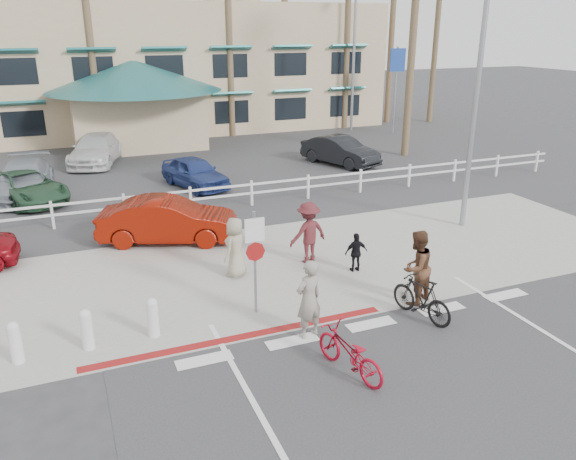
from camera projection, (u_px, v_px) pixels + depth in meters
name	position (u px, v px, depth m)	size (l,w,h in m)	color
ground	(384.00, 337.00, 12.65)	(140.00, 140.00, 0.00)	#333335
bike_path	(438.00, 386.00, 10.91)	(12.00, 16.00, 0.01)	#333335
sidewalk_plaza	(304.00, 263.00, 16.56)	(22.00, 7.00, 0.01)	gray
cross_street	(259.00, 222.00, 20.04)	(40.00, 5.00, 0.01)	#333335
parking_lot	(197.00, 165.00, 28.31)	(50.00, 16.00, 0.01)	#333335
curb_red	(241.00, 337.00, 12.63)	(7.00, 0.25, 0.02)	maroon
rail_fence	(254.00, 193.00, 21.79)	(29.40, 0.16, 1.00)	silver
building	(176.00, 41.00, 38.40)	(28.00, 16.00, 11.30)	#C6AD88
sign_post	(255.00, 258.00, 13.25)	(0.50, 0.10, 2.90)	gray
bollard_0	(153.00, 317.00, 12.53)	(0.26, 0.26, 0.95)	silver
bollard_1	(87.00, 329.00, 12.03)	(0.26, 0.26, 0.95)	silver
bollard_2	(15.00, 342.00, 11.54)	(0.26, 0.26, 0.95)	silver
streetlight_0	(476.00, 95.00, 18.20)	(0.60, 2.00, 9.00)	gray
streetlight_1	(354.00, 56.00, 36.16)	(0.60, 2.00, 9.50)	gray
info_sign	(395.00, 89.00, 35.79)	(1.20, 0.16, 5.60)	navy
palm_3	(87.00, 18.00, 30.59)	(4.00, 4.00, 14.00)	#15381A
palm_4	(157.00, 10.00, 32.71)	(4.00, 4.00, 15.00)	#15381A
palm_5	(229.00, 28.00, 33.60)	(4.00, 4.00, 13.00)	#15381A
palm_7	(348.00, 19.00, 36.26)	(4.00, 4.00, 14.00)	#15381A
palm_8	(393.00, 12.00, 38.38)	(4.00, 4.00, 15.00)	#15381A
palm_9	(437.00, 28.00, 38.91)	(4.00, 4.00, 13.00)	#15381A
palm_11	(414.00, 17.00, 28.07)	(4.00, 4.00, 14.00)	#15381A
bike_red	(349.00, 353.00, 11.16)	(0.64, 1.85, 0.97)	maroon
rider_red	(309.00, 299.00, 12.37)	(0.68, 0.45, 1.86)	gray
bike_black	(422.00, 298.00, 13.30)	(0.50, 1.76, 1.06)	black
rider_black	(416.00, 267.00, 13.92)	(0.93, 0.73, 1.92)	#4E2F1E
pedestrian_a	(308.00, 233.00, 16.37)	(1.20, 0.69, 1.85)	#521C20
pedestrian_child	(356.00, 252.00, 15.86)	(0.67, 0.28, 1.15)	black
pedestrian_b	(235.00, 247.00, 15.48)	(0.83, 0.54, 1.70)	gray
car_white_sedan	(168.00, 220.00, 18.01)	(1.53, 4.39, 1.45)	#6E0E02
lot_car_0	(25.00, 187.00, 22.16)	(2.05, 4.44, 1.23)	#264A30
lot_car_1	(24.00, 179.00, 22.90)	(1.99, 4.90, 1.42)	gray
lot_car_2	(195.00, 172.00, 24.20)	(1.55, 3.85, 1.31)	navy
lot_car_3	(340.00, 151.00, 28.17)	(1.48, 4.26, 1.40)	black
lot_car_4	(96.00, 149.00, 28.44)	(2.02, 4.98, 1.44)	silver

